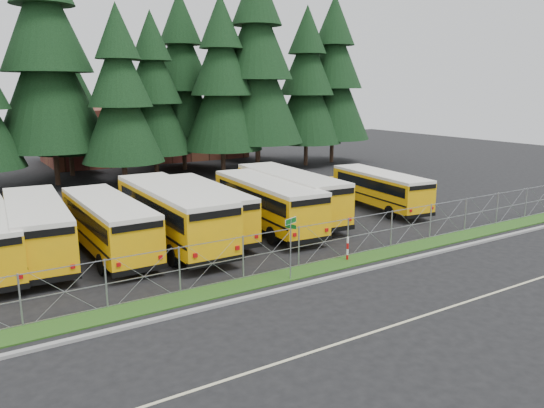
# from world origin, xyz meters

# --- Properties ---
(ground) EXTENTS (120.00, 120.00, 0.00)m
(ground) POSITION_xyz_m (0.00, 0.00, 0.00)
(ground) COLOR black
(ground) RESTS_ON ground
(curb) EXTENTS (50.00, 0.25, 0.12)m
(curb) POSITION_xyz_m (0.00, -3.10, 0.06)
(curb) COLOR gray
(curb) RESTS_ON ground
(grass_verge) EXTENTS (50.00, 1.40, 0.06)m
(grass_verge) POSITION_xyz_m (0.00, -1.70, 0.03)
(grass_verge) COLOR #1A4513
(grass_verge) RESTS_ON ground
(road_lane_line) EXTENTS (50.00, 0.12, 0.01)m
(road_lane_line) POSITION_xyz_m (0.00, -8.00, 0.01)
(road_lane_line) COLOR beige
(road_lane_line) RESTS_ON ground
(chainlink_fence) EXTENTS (44.00, 0.10, 2.00)m
(chainlink_fence) POSITION_xyz_m (0.00, -1.00, 1.00)
(chainlink_fence) COLOR #989AA0
(chainlink_fence) RESTS_ON ground
(brick_building) EXTENTS (22.00, 10.00, 6.00)m
(brick_building) POSITION_xyz_m (6.00, 40.00, 3.00)
(brick_building) COLOR brown
(brick_building) RESTS_ON ground
(bus_1) EXTENTS (3.50, 11.38, 2.94)m
(bus_1) POSITION_xyz_m (-11.19, 6.98, 1.47)
(bus_1) COLOR #FFB308
(bus_1) RESTS_ON ground
(bus_2) EXTENTS (2.64, 10.92, 2.86)m
(bus_2) POSITION_xyz_m (-8.01, 6.07, 1.43)
(bus_2) COLOR #FFB308
(bus_2) RESTS_ON ground
(bus_3) EXTENTS (3.01, 12.30, 3.22)m
(bus_3) POSITION_xyz_m (-4.68, 5.77, 1.61)
(bus_3) COLOR #FFB308
(bus_3) RESTS_ON ground
(bus_4) EXTENTS (3.11, 11.20, 2.91)m
(bus_4) POSITION_xyz_m (-2.51, 6.73, 1.45)
(bus_4) COLOR #FFB308
(bus_4) RESTS_ON ground
(bus_5) EXTENTS (3.51, 11.56, 2.99)m
(bus_5) POSITION_xyz_m (1.32, 5.91, 1.49)
(bus_5) COLOR #FFB308
(bus_5) RESTS_ON ground
(bus_6) EXTENTS (3.64, 11.93, 3.08)m
(bus_6) POSITION_xyz_m (3.75, 7.08, 1.54)
(bus_6) COLOR #FFB308
(bus_6) RESTS_ON ground
(bus_east) EXTENTS (3.46, 10.19, 2.62)m
(bus_east) POSITION_xyz_m (10.73, 6.21, 1.31)
(bus_east) COLOR #FFB308
(bus_east) RESTS_ON ground
(street_sign) EXTENTS (0.79, 0.52, 2.81)m
(street_sign) POSITION_xyz_m (-2.27, -2.17, 2.03)
(street_sign) COLOR #989AA0
(street_sign) RESTS_ON ground
(striped_bollard) EXTENTS (0.11, 0.11, 1.20)m
(striped_bollard) POSITION_xyz_m (1.57, -1.50, 0.60)
(striped_bollard) COLOR #B20C0C
(striped_bollard) RESTS_ON ground
(conifer_3) EXTENTS (9.54, 9.54, 21.11)m
(conifer_3) POSITION_xyz_m (-6.33, 27.83, 10.55)
(conifer_3) COLOR black
(conifer_3) RESTS_ON ground
(conifer_4) EXTENTS (6.77, 6.77, 14.97)m
(conifer_4) POSITION_xyz_m (-1.74, 23.40, 7.48)
(conifer_4) COLOR black
(conifer_4) RESTS_ON ground
(conifer_5) EXTENTS (6.86, 6.86, 15.16)m
(conifer_5) POSITION_xyz_m (2.57, 27.53, 7.58)
(conifer_5) COLOR black
(conifer_5) RESTS_ON ground
(conifer_6) EXTENTS (7.59, 7.59, 16.78)m
(conifer_6) POSITION_xyz_m (8.40, 25.06, 8.39)
(conifer_6) COLOR black
(conifer_6) RESTS_ON ground
(conifer_7) EXTENTS (9.04, 9.04, 20.00)m
(conifer_7) POSITION_xyz_m (12.26, 25.05, 10.00)
(conifer_7) COLOR black
(conifer_7) RESTS_ON ground
(conifer_8) EXTENTS (7.51, 7.51, 16.61)m
(conifer_8) POSITION_xyz_m (18.87, 25.91, 8.30)
(conifer_8) COLOR black
(conifer_8) RESTS_ON ground
(conifer_9) EXTENTS (8.19, 8.19, 18.11)m
(conifer_9) POSITION_xyz_m (22.84, 26.41, 9.05)
(conifer_9) COLOR black
(conifer_9) RESTS_ON ground
(conifer_11) EXTENTS (6.73, 6.73, 14.88)m
(conifer_11) POSITION_xyz_m (-4.14, 32.32, 7.44)
(conifer_11) COLOR black
(conifer_11) RESTS_ON ground
(conifer_12) EXTENTS (7.96, 7.96, 17.61)m
(conifer_12) POSITION_xyz_m (6.56, 30.19, 8.81)
(conifer_12) COLOR black
(conifer_12) RESTS_ON ground
(conifer_13) EXTENTS (7.08, 7.08, 15.66)m
(conifer_13) POSITION_xyz_m (16.51, 31.96, 7.83)
(conifer_13) COLOR black
(conifer_13) RESTS_ON ground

